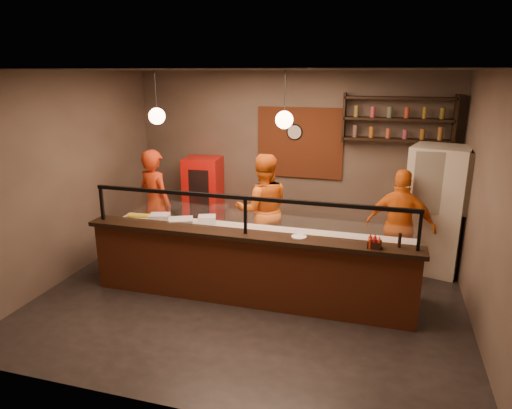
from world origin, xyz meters
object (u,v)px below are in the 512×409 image
(cook_left, at_px, (156,204))
(cook_right, at_px, (400,226))
(wall_clock, at_px, (295,132))
(cook_mid, at_px, (263,210))
(pepper_mill, at_px, (400,240))
(red_cooler, at_px, (204,198))
(fridge, at_px, (436,209))
(pizza_dough, at_px, (312,238))
(condiment_caddy, at_px, (374,244))

(cook_left, xyz_separation_m, cook_right, (4.10, 0.11, -0.07))
(wall_clock, height_order, cook_right, wall_clock)
(cook_mid, xyz_separation_m, pepper_mill, (2.16, -1.42, 0.20))
(red_cooler, bearing_deg, fridge, -11.14)
(wall_clock, xyz_separation_m, cook_left, (-2.15, -1.47, -1.14))
(pizza_dough, height_order, condiment_caddy, condiment_caddy)
(cook_left, distance_m, cook_right, 4.10)
(cook_left, xyz_separation_m, pizza_dough, (2.89, -0.80, -0.05))
(cook_left, relative_size, condiment_caddy, 11.64)
(pizza_dough, height_order, pepper_mill, pepper_mill)
(red_cooler, bearing_deg, pizza_dough, -43.79)
(cook_left, relative_size, red_cooler, 1.21)
(cook_mid, bearing_deg, red_cooler, -56.21)
(wall_clock, relative_size, fridge, 0.15)
(cook_left, bearing_deg, pizza_dough, -172.60)
(cook_left, bearing_deg, wall_clock, -122.74)
(cook_right, height_order, pepper_mill, cook_right)
(pepper_mill, bearing_deg, wall_clock, 125.01)
(cook_mid, distance_m, pizza_dough, 1.40)
(pizza_dough, xyz_separation_m, condiment_caddy, (0.86, -0.55, 0.20))
(wall_clock, distance_m, cook_mid, 1.75)
(fridge, distance_m, condiment_caddy, 2.27)
(cook_mid, distance_m, fridge, 2.81)
(fridge, bearing_deg, red_cooler, -171.11)
(cook_mid, distance_m, condiment_caddy, 2.41)
(cook_mid, bearing_deg, cook_right, 155.56)
(fridge, bearing_deg, cook_right, -116.71)
(cook_left, height_order, cook_right, cook_left)
(pepper_mill, bearing_deg, fridge, 73.12)
(wall_clock, bearing_deg, condiment_caddy, -60.39)
(pizza_dough, xyz_separation_m, pepper_mill, (1.16, -0.44, 0.25))
(cook_right, distance_m, red_cooler, 3.83)
(cook_left, bearing_deg, cook_mid, -151.73)
(fridge, relative_size, pizza_dough, 3.95)
(cook_right, xyz_separation_m, red_cooler, (-3.68, 1.05, -0.10))
(wall_clock, height_order, pizza_dough, wall_clock)
(cook_mid, bearing_deg, cook_left, -17.21)
(fridge, bearing_deg, cook_mid, -153.97)
(wall_clock, xyz_separation_m, fridge, (2.50, -0.74, -1.07))
(wall_clock, distance_m, pepper_mill, 3.44)
(cook_right, relative_size, red_cooler, 1.12)
(wall_clock, height_order, red_cooler, wall_clock)
(cook_mid, relative_size, pizza_dough, 3.64)
(cook_mid, height_order, cook_right, cook_mid)
(cook_right, relative_size, pepper_mill, 9.48)
(wall_clock, bearing_deg, cook_right, -34.94)
(red_cooler, bearing_deg, cook_left, -115.19)
(fridge, xyz_separation_m, condiment_caddy, (-0.90, -2.08, 0.08))
(wall_clock, distance_m, pizza_dough, 2.67)
(cook_left, distance_m, fridge, 4.71)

